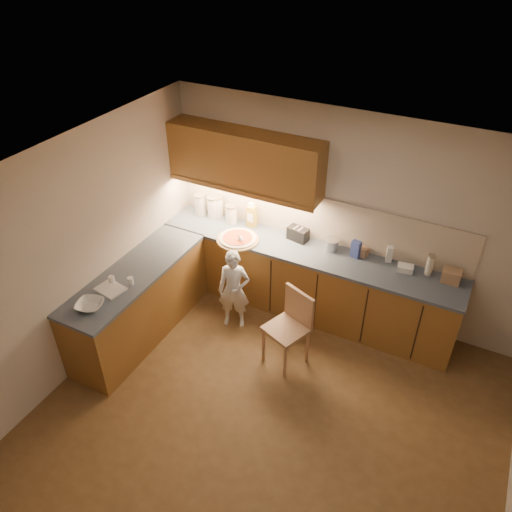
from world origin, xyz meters
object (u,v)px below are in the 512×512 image
at_px(toaster, 298,234).
at_px(child, 234,290).
at_px(oil_jug, 252,216).
at_px(pizza_on_board, 238,239).
at_px(wooden_chair, 291,323).

bearing_deg(toaster, child, -109.00).
xyz_separation_m(child, oil_jug, (-0.19, 0.83, 0.55)).
distance_m(pizza_on_board, toaster, 0.75).
xyz_separation_m(pizza_on_board, wooden_chair, (1.04, -0.68, -0.41)).
height_order(pizza_on_board, wooden_chair, pizza_on_board).
distance_m(wooden_chair, oil_jug, 1.58).
height_order(pizza_on_board, child, pizza_on_board).
bearing_deg(pizza_on_board, wooden_chair, -33.07).
height_order(child, toaster, toaster).
xyz_separation_m(oil_jug, toaster, (0.66, -0.02, -0.07)).
distance_m(wooden_chair, toaster, 1.20).
bearing_deg(wooden_chair, child, -173.38).
distance_m(pizza_on_board, wooden_chair, 1.30).
xyz_separation_m(child, toaster, (0.46, 0.81, 0.47)).
height_order(pizza_on_board, toaster, pizza_on_board).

